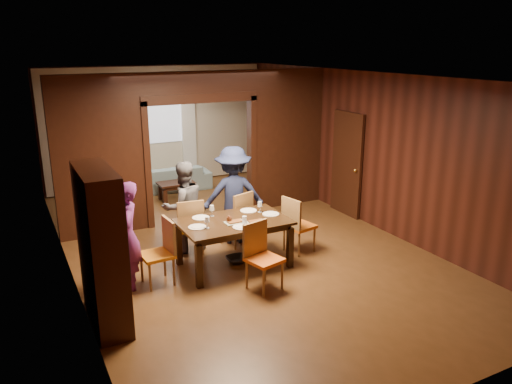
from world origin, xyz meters
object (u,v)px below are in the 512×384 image
chair_left (157,253)px  chair_far_l (189,226)px  chair_near (264,258)px  hutch (101,248)px  sofa (168,178)px  chair_far_r (236,218)px  person_navy (233,195)px  dining_table (234,243)px  chair_right (300,224)px  person_grey (184,207)px  person_purple (127,236)px  coffee_table (176,191)px

chair_left → chair_far_l: size_ratio=1.00×
chair_near → hutch: (-2.18, 0.16, 0.52)m
sofa → hutch: bearing=68.0°
chair_far_r → hutch: hutch is taller
person_navy → sofa: size_ratio=0.86×
chair_left → chair_far_l: same height
chair_far_r → person_navy: bearing=-119.9°
dining_table → chair_right: bearing=1.0°
chair_far_r → sofa: bearing=-108.0°
person_grey → chair_far_r: bearing=164.8°
person_purple → hutch: 0.95m
person_grey → hutch: size_ratio=0.78×
person_grey → coffee_table: size_ratio=1.94×
coffee_table → chair_right: chair_right is taller
chair_right → hutch: size_ratio=0.48×
person_grey → person_navy: size_ratio=0.91×
chair_far_l → person_grey: bearing=-70.2°
sofa → chair_far_r: bearing=93.3°
chair_left → person_purple: bearing=-105.6°
person_navy → coffee_table: (-0.11, 2.84, -0.66)m
coffee_table → chair_right: size_ratio=0.82×
chair_far_r → chair_near: size_ratio=1.00×
coffee_table → person_navy: bearing=-87.7°
chair_far_l → chair_near: size_ratio=1.00×
chair_right → hutch: (-3.35, -0.77, 0.52)m
chair_left → chair_far_l: bearing=132.7°
dining_table → hutch: bearing=-160.6°
sofa → chair_left: 4.93m
person_navy → dining_table: bearing=81.6°
person_purple → hutch: (-0.48, -0.78, 0.21)m
person_grey → chair_left: (-0.77, -0.99, -0.29)m
person_purple → chair_left: person_purple is taller
chair_left → sofa: bearing=156.5°
chair_right → person_navy: bearing=28.9°
dining_table → chair_far_r: bearing=63.3°
person_purple → chair_far_r: person_purple is taller
coffee_table → hutch: hutch is taller
dining_table → coffee_table: size_ratio=2.10×
hutch → chair_far_r: bearing=31.4°
chair_far_l → hutch: 2.34m
chair_left → chair_far_r: (1.65, 0.84, 0.00)m
chair_near → hutch: 2.25m
chair_near → hutch: bearing=161.4°
chair_right → chair_near: (-1.17, -0.93, 0.00)m
person_purple → sofa: person_purple is taller
sofa → chair_near: (-0.33, -5.51, 0.19)m
sofa → chair_right: 4.66m
dining_table → chair_far_r: chair_far_r is taller
person_grey → chair_near: (0.54, -1.85, -0.29)m
chair_far_r → coffee_table: bearing=-106.6°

